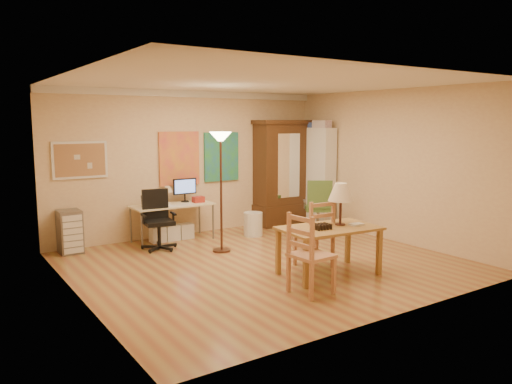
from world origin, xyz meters
TOP-DOWN VIEW (x-y plane):
  - floor at (0.00, 0.00)m, footprint 5.50×5.50m
  - crown_molding at (0.00, 2.46)m, footprint 5.50×0.08m
  - corkboard at (-2.05, 2.47)m, footprint 0.90×0.04m
  - art_panel_left at (-0.25, 2.47)m, footprint 0.80×0.04m
  - art_panel_right at (0.65, 2.47)m, footprint 0.75×0.04m
  - dining_table at (0.50, -0.95)m, footprint 1.42×0.93m
  - ladder_chair_back at (0.49, -0.57)m, footprint 0.49×0.47m
  - ladder_chair_left at (-0.33, -1.42)m, footprint 0.49×0.51m
  - torchiere_lamp at (-0.21, 0.98)m, footprint 0.36×0.36m
  - computer_desk at (-0.54, 2.15)m, footprint 1.45×0.64m
  - office_chair_black at (-1.02, 1.70)m, footprint 0.62×0.62m
  - office_chair_green at (1.98, 1.10)m, footprint 0.66×0.66m
  - drawer_cart at (-2.32, 2.27)m, footprint 0.35×0.42m
  - armoire at (1.94, 2.24)m, footprint 1.18×0.56m
  - bookshelf at (2.55, 1.80)m, footprint 0.30×0.80m
  - wastebin at (0.85, 1.65)m, footprint 0.36×0.36m

SIDE VIEW (x-z plane):
  - floor at x=0.00m, z-range 0.00..0.00m
  - wastebin at x=0.85m, z-range 0.00..0.45m
  - office_chair_black at x=-1.02m, z-range -0.23..0.77m
  - office_chair_green at x=1.98m, z-range -0.24..0.80m
  - drawer_cart at x=-2.32m, z-range 0.00..0.70m
  - computer_desk at x=-0.54m, z-range -0.15..0.95m
  - ladder_chair_back at x=0.49m, z-range -0.03..0.98m
  - ladder_chair_left at x=-0.33m, z-range -0.03..0.99m
  - dining_table at x=0.50m, z-range 0.17..1.45m
  - armoire at x=1.94m, z-range -0.14..2.02m
  - bookshelf at x=2.55m, z-range 0.00..2.00m
  - art_panel_left at x=-0.25m, z-range 0.95..1.95m
  - art_panel_right at x=0.65m, z-range 0.98..1.92m
  - corkboard at x=-2.05m, z-range 1.19..1.81m
  - torchiere_lamp at x=-0.21m, z-range 0.59..2.56m
  - crown_molding at x=0.00m, z-range 2.58..2.70m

